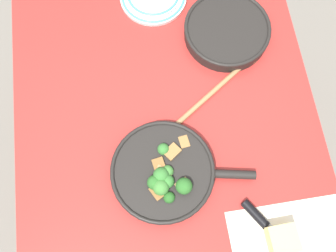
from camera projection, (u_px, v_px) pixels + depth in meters
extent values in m
plane|color=slate|center=(168.00, 175.00, 1.80)|extent=(14.00, 14.00, 0.00)
cube|color=#B72D28|center=(168.00, 130.00, 1.09)|extent=(1.12, 0.88, 0.03)
cylinder|color=#BCBCC1|center=(238.00, 34.00, 1.62)|extent=(0.05, 0.05, 0.72)
cylinder|color=#BCBCC1|center=(63.00, 56.00, 1.58)|extent=(0.05, 0.05, 0.72)
cylinder|color=black|center=(163.00, 172.00, 1.02)|extent=(0.28, 0.28, 0.04)
torus|color=black|center=(163.00, 171.00, 1.00)|extent=(0.28, 0.28, 0.01)
cylinder|color=black|center=(235.00, 174.00, 1.01)|extent=(0.04, 0.11, 0.02)
cylinder|color=#2C6823|center=(161.00, 177.00, 1.01)|extent=(0.02, 0.02, 0.02)
sphere|color=#387A33|center=(161.00, 175.00, 0.99)|extent=(0.04, 0.04, 0.04)
cylinder|color=#2C6823|center=(167.00, 183.00, 1.01)|extent=(0.01, 0.01, 0.02)
sphere|color=#387A33|center=(167.00, 181.00, 0.99)|extent=(0.04, 0.04, 0.04)
cylinder|color=#245B1C|center=(155.00, 184.00, 1.01)|extent=(0.01, 0.01, 0.02)
sphere|color=#2D6B28|center=(155.00, 182.00, 0.98)|extent=(0.04, 0.04, 0.04)
cylinder|color=#357027|center=(168.00, 173.00, 1.02)|extent=(0.01, 0.01, 0.02)
sphere|color=#428438|center=(168.00, 171.00, 1.00)|extent=(0.03, 0.03, 0.03)
cylinder|color=#2C6823|center=(163.00, 151.00, 1.04)|extent=(0.01, 0.01, 0.02)
sphere|color=#387A33|center=(163.00, 149.00, 1.02)|extent=(0.03, 0.03, 0.03)
cylinder|color=#205218|center=(169.00, 198.00, 1.00)|extent=(0.01, 0.01, 0.02)
sphere|color=#286023|center=(169.00, 197.00, 0.98)|extent=(0.03, 0.03, 0.03)
cylinder|color=#245B1C|center=(184.00, 188.00, 1.00)|extent=(0.02, 0.02, 0.02)
sphere|color=#2D6B28|center=(184.00, 186.00, 0.98)|extent=(0.04, 0.04, 0.04)
cylinder|color=#357027|center=(161.00, 189.00, 1.00)|extent=(0.02, 0.02, 0.02)
sphere|color=#428438|center=(161.00, 187.00, 0.98)|extent=(0.04, 0.04, 0.04)
cube|color=#AD7F4C|center=(163.00, 174.00, 1.01)|extent=(0.05, 0.05, 0.04)
cube|color=#AD7F4C|center=(183.00, 185.00, 1.00)|extent=(0.04, 0.04, 0.03)
cube|color=olive|center=(157.00, 192.00, 0.99)|extent=(0.05, 0.05, 0.03)
cube|color=#9E703D|center=(173.00, 153.00, 1.03)|extent=(0.05, 0.05, 0.04)
cube|color=#9E703D|center=(184.00, 143.00, 1.04)|extent=(0.04, 0.03, 0.03)
cube|color=olive|center=(159.00, 166.00, 1.01)|extent=(0.05, 0.04, 0.03)
cylinder|color=black|center=(227.00, 31.00, 1.15)|extent=(0.26, 0.26, 0.04)
torus|color=black|center=(228.00, 28.00, 1.13)|extent=(0.26, 0.26, 0.01)
cylinder|color=#DBC156|center=(227.00, 32.00, 1.15)|extent=(0.21, 0.21, 0.02)
cylinder|color=#A87A4C|center=(213.00, 92.00, 1.10)|extent=(0.18, 0.25, 0.02)
ellipsoid|color=#A87A4C|center=(251.00, 57.00, 1.14)|extent=(0.07, 0.08, 0.02)
cylinder|color=black|center=(255.00, 214.00, 0.99)|extent=(0.08, 0.07, 0.02)
cube|color=#EFD67A|center=(282.00, 239.00, 0.96)|extent=(0.08, 0.08, 0.05)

